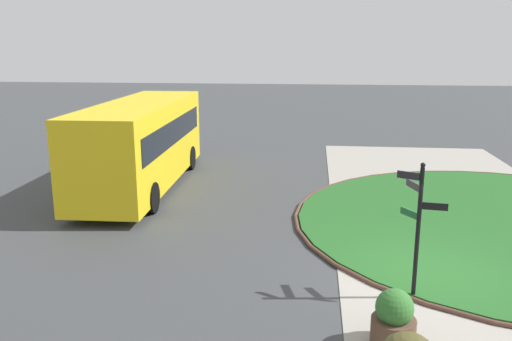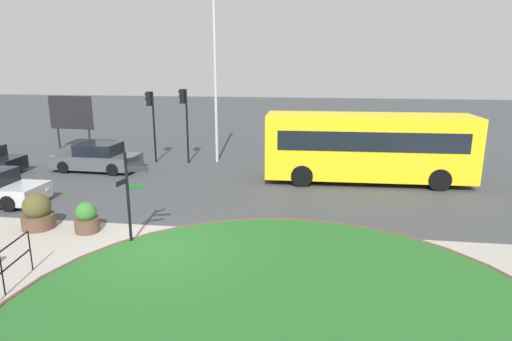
{
  "view_description": "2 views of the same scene",
  "coord_description": "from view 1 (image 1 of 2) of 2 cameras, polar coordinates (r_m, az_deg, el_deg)",
  "views": [
    {
      "loc": [
        -11.69,
        2.68,
        5.29
      ],
      "look_at": [
        2.24,
        4.23,
        1.91
      ],
      "focal_mm": 36.9,
      "sensor_mm": 36.0,
      "label": 1
    },
    {
      "loc": [
        4.6,
        -11.59,
        5.56
      ],
      "look_at": [
        2.43,
        3.59,
        1.73
      ],
      "focal_mm": 30.48,
      "sensor_mm": 36.0,
      "label": 2
    }
  ],
  "objects": [
    {
      "name": "bus_yellow",
      "position": [
        20.03,
        -12.27,
        3.0
      ],
      "size": [
        9.58,
        2.81,
        3.21
      ],
      "rotation": [
        0.0,
        0.0,
        0.03
      ],
      "color": "yellow",
      "rests_on": "ground"
    },
    {
      "name": "planter_near_signpost",
      "position": [
        10.08,
        14.71,
        -15.37
      ],
      "size": [
        0.8,
        0.8,
        1.06
      ],
      "color": "brown",
      "rests_on": "ground"
    },
    {
      "name": "ground",
      "position": [
        13.11,
        17.9,
        -10.93
      ],
      "size": [
        120.0,
        120.0,
        0.0
      ],
      "primitive_type": "plane",
      "color": "#3D3F42"
    },
    {
      "name": "signpost_directional",
      "position": [
        11.43,
        17.09,
        -5.17
      ],
      "size": [
        0.74,
        1.0,
        2.97
      ],
      "color": "black",
      "rests_on": "ground"
    }
  ]
}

